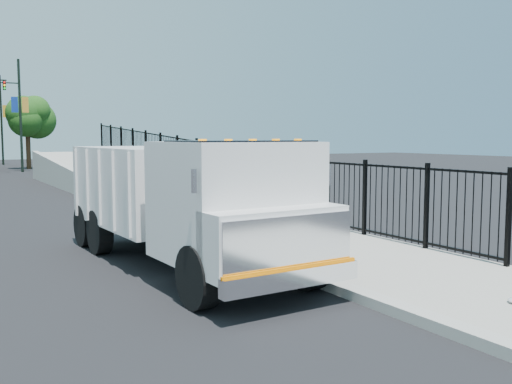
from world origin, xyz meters
TOP-DOWN VIEW (x-y plane):
  - ground at (0.00, 0.00)m, footprint 120.00×120.00m
  - sidewalk at (1.93, -2.00)m, footprint 3.55×12.00m
  - curb at (0.00, -2.00)m, footprint 0.30×12.00m
  - ramp at (2.12, 16.00)m, footprint 3.95×24.06m
  - iron_fence at (3.55, 12.00)m, footprint 0.10×28.00m
  - truck at (-1.46, 1.36)m, footprint 2.66×7.37m
  - worker at (0.40, -0.12)m, footprint 0.54×0.67m
  - light_pole_1 at (-0.05, 35.18)m, footprint 3.78×0.22m
  - tree_1 at (1.28, 39.18)m, footprint 2.70×2.70m

SIDE VIEW (x-z plane):
  - ground at x=0.00m, z-range 0.00..0.00m
  - ramp at x=2.12m, z-range -1.60..1.60m
  - sidewalk at x=1.93m, z-range 0.00..0.12m
  - curb at x=0.00m, z-range 0.00..0.16m
  - iron_fence at x=3.55m, z-range 0.00..1.80m
  - worker at x=0.40m, z-range 0.12..1.72m
  - truck at x=-1.46m, z-range 0.16..2.65m
  - tree_1 at x=1.28m, z-range 1.27..6.63m
  - light_pole_1 at x=-0.05m, z-range 0.36..8.36m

